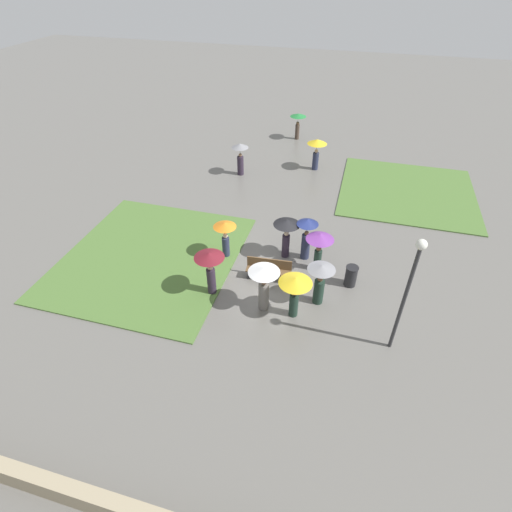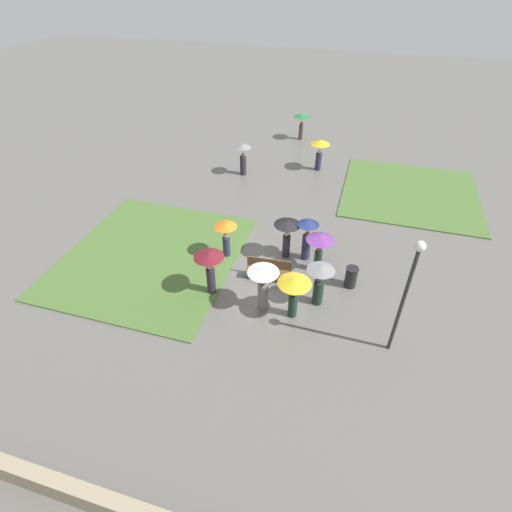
{
  "view_description": "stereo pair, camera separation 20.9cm",
  "coord_description": "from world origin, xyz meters",
  "px_view_note": "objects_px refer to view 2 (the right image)",
  "views": [
    {
      "loc": [
        2.66,
        -12.63,
        10.8
      ],
      "look_at": [
        -0.64,
        -0.75,
        1.14
      ],
      "focal_mm": 28.0,
      "sensor_mm": 36.0,
      "label": 1
    },
    {
      "loc": [
        2.86,
        -12.57,
        10.8
      ],
      "look_at": [
        -0.64,
        -0.75,
        1.14
      ],
      "focal_mm": 28.0,
      "sensor_mm": 36.0,
      "label": 2
    }
  ],
  "objects_px": {
    "crowd_person_grey": "(320,279)",
    "lone_walker_far_path": "(320,148)",
    "crowd_person_purple": "(320,242)",
    "crowd_person_black": "(287,229)",
    "crowd_person_yellow": "(294,287)",
    "crowd_person_orange": "(226,233)",
    "lone_walker_near_lawn": "(243,154)",
    "lone_walker_mid_plaza": "(302,120)",
    "crowd_person_navy": "(307,233)",
    "park_bench": "(269,269)",
    "trash_bin": "(351,277)",
    "crowd_person_white": "(263,281)",
    "lamp_post": "(408,285)",
    "crowd_person_maroon": "(210,264)"
  },
  "relations": [
    {
      "from": "lone_walker_mid_plaza",
      "to": "crowd_person_maroon",
      "type": "bearing_deg",
      "value": 87.07
    },
    {
      "from": "park_bench",
      "to": "crowd_person_navy",
      "type": "distance_m",
      "value": 2.26
    },
    {
      "from": "crowd_person_yellow",
      "to": "crowd_person_grey",
      "type": "relative_size",
      "value": 1.0
    },
    {
      "from": "trash_bin",
      "to": "crowd_person_navy",
      "type": "xyz_separation_m",
      "value": [
        -2.05,
        1.27,
        0.84
      ]
    },
    {
      "from": "crowd_person_yellow",
      "to": "crowd_person_black",
      "type": "height_order",
      "value": "crowd_person_black"
    },
    {
      "from": "lone_walker_near_lawn",
      "to": "crowd_person_purple",
      "type": "bearing_deg",
      "value": 115.36
    },
    {
      "from": "park_bench",
      "to": "lone_walker_mid_plaza",
      "type": "bearing_deg",
      "value": 92.23
    },
    {
      "from": "crowd_person_maroon",
      "to": "lone_walker_near_lawn",
      "type": "bearing_deg",
      "value": -110.87
    },
    {
      "from": "crowd_person_orange",
      "to": "crowd_person_grey",
      "type": "xyz_separation_m",
      "value": [
        4.27,
        -1.75,
        -0.07
      ]
    },
    {
      "from": "park_bench",
      "to": "lone_walker_near_lawn",
      "type": "distance_m",
      "value": 9.51
    },
    {
      "from": "lamp_post",
      "to": "lone_walker_far_path",
      "type": "distance_m",
      "value": 13.69
    },
    {
      "from": "park_bench",
      "to": "lone_walker_mid_plaza",
      "type": "distance_m",
      "value": 15.04
    },
    {
      "from": "crowd_person_maroon",
      "to": "crowd_person_yellow",
      "type": "bearing_deg",
      "value": 142.81
    },
    {
      "from": "crowd_person_yellow",
      "to": "crowd_person_orange",
      "type": "relative_size",
      "value": 1.03
    },
    {
      "from": "crowd_person_white",
      "to": "lone_walker_near_lawn",
      "type": "height_order",
      "value": "crowd_person_white"
    },
    {
      "from": "crowd_person_grey",
      "to": "crowd_person_navy",
      "type": "bearing_deg",
      "value": 173.39
    },
    {
      "from": "crowd_person_grey",
      "to": "trash_bin",
      "type": "bearing_deg",
      "value": 113.13
    },
    {
      "from": "crowd_person_navy",
      "to": "lone_walker_near_lawn",
      "type": "relative_size",
      "value": 1.05
    },
    {
      "from": "trash_bin",
      "to": "lone_walker_mid_plaza",
      "type": "xyz_separation_m",
      "value": [
        -4.93,
        14.45,
        0.89
      ]
    },
    {
      "from": "crowd_person_purple",
      "to": "lone_walker_mid_plaza",
      "type": "distance_m",
      "value": 14.27
    },
    {
      "from": "park_bench",
      "to": "lone_walker_far_path",
      "type": "bearing_deg",
      "value": 84.32
    },
    {
      "from": "lamp_post",
      "to": "lone_walker_far_path",
      "type": "height_order",
      "value": "lamp_post"
    },
    {
      "from": "crowd_person_white",
      "to": "lone_walker_far_path",
      "type": "height_order",
      "value": "crowd_person_white"
    },
    {
      "from": "lone_walker_mid_plaza",
      "to": "lamp_post",
      "type": "bearing_deg",
      "value": 108.55
    },
    {
      "from": "crowd_person_orange",
      "to": "lone_walker_far_path",
      "type": "distance_m",
      "value": 9.88
    },
    {
      "from": "lone_walker_mid_plaza",
      "to": "trash_bin",
      "type": "bearing_deg",
      "value": 106.66
    },
    {
      "from": "lamp_post",
      "to": "crowd_person_yellow",
      "type": "distance_m",
      "value": 3.81
    },
    {
      "from": "crowd_person_grey",
      "to": "lone_walker_mid_plaza",
      "type": "xyz_separation_m",
      "value": [
        -3.83,
        15.76,
        0.18
      ]
    },
    {
      "from": "crowd_person_grey",
      "to": "lone_walker_near_lawn",
      "type": "bearing_deg",
      "value": -174.48
    },
    {
      "from": "trash_bin",
      "to": "lone_walker_near_lawn",
      "type": "xyz_separation_m",
      "value": [
        -7.11,
        8.17,
        0.82
      ]
    },
    {
      "from": "park_bench",
      "to": "lone_walker_near_lawn",
      "type": "bearing_deg",
      "value": 109.92
    },
    {
      "from": "lone_walker_far_path",
      "to": "crowd_person_yellow",
      "type": "bearing_deg",
      "value": 27.49
    },
    {
      "from": "park_bench",
      "to": "crowd_person_purple",
      "type": "bearing_deg",
      "value": 26.72
    },
    {
      "from": "park_bench",
      "to": "crowd_person_purple",
      "type": "relative_size",
      "value": 1.02
    },
    {
      "from": "park_bench",
      "to": "crowd_person_white",
      "type": "xyz_separation_m",
      "value": [
        0.23,
        -1.7,
        0.87
      ]
    },
    {
      "from": "crowd_person_orange",
      "to": "crowd_person_white",
      "type": "bearing_deg",
      "value": -47.86
    },
    {
      "from": "park_bench",
      "to": "lone_walker_mid_plaza",
      "type": "xyz_separation_m",
      "value": [
        -1.69,
        14.92,
        0.87
      ]
    },
    {
      "from": "crowd_person_grey",
      "to": "lone_walker_far_path",
      "type": "height_order",
      "value": "lone_walker_far_path"
    },
    {
      "from": "trash_bin",
      "to": "crowd_person_white",
      "type": "height_order",
      "value": "crowd_person_white"
    },
    {
      "from": "crowd_person_purple",
      "to": "crowd_person_black",
      "type": "distance_m",
      "value": 1.55
    },
    {
      "from": "crowd_person_navy",
      "to": "lone_walker_far_path",
      "type": "relative_size",
      "value": 1.06
    },
    {
      "from": "trash_bin",
      "to": "crowd_person_navy",
      "type": "relative_size",
      "value": 0.45
    },
    {
      "from": "crowd_person_white",
      "to": "lone_walker_far_path",
      "type": "xyz_separation_m",
      "value": [
        0.04,
        12.2,
        0.05
      ]
    },
    {
      "from": "crowd_person_yellow",
      "to": "crowd_person_white",
      "type": "xyz_separation_m",
      "value": [
        -1.14,
        0.06,
        -0.03
      ]
    },
    {
      "from": "crowd_person_navy",
      "to": "crowd_person_purple",
      "type": "distance_m",
      "value": 0.91
    },
    {
      "from": "crowd_person_navy",
      "to": "park_bench",
      "type": "bearing_deg",
      "value": -124.75
    },
    {
      "from": "crowd_person_orange",
      "to": "lone_walker_near_lawn",
      "type": "xyz_separation_m",
      "value": [
        -1.74,
        7.73,
        0.04
      ]
    },
    {
      "from": "park_bench",
      "to": "crowd_person_black",
      "type": "bearing_deg",
      "value": 73.7
    },
    {
      "from": "crowd_person_purple",
      "to": "crowd_person_maroon",
      "type": "relative_size",
      "value": 0.92
    },
    {
      "from": "crowd_person_maroon",
      "to": "lone_walker_far_path",
      "type": "distance_m",
      "value": 12.15
    }
  ]
}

